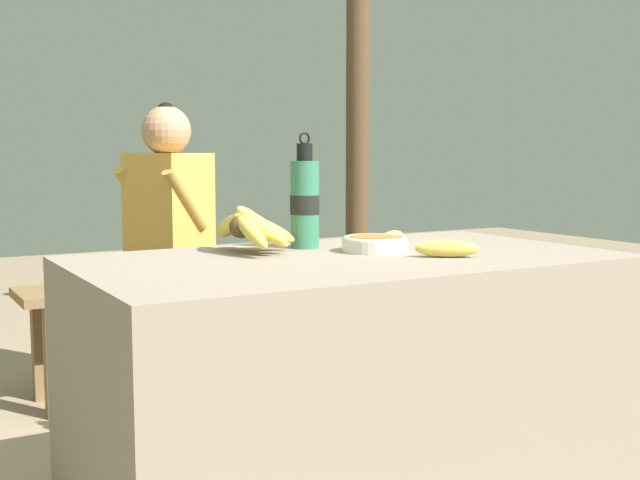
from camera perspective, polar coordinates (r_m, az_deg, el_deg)
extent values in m
cube|color=gray|center=(2.12, 2.09, -10.37)|extent=(1.37, 0.77, 0.69)
sphere|color=#4C381E|center=(2.09, -5.71, 0.92)|extent=(0.06, 0.06, 0.06)
ellipsoid|color=#E0C64C|center=(2.04, -4.89, 0.58)|extent=(0.05, 0.16, 0.10)
ellipsoid|color=#E0C64C|center=(2.06, -4.34, 0.79)|extent=(0.13, 0.16, 0.10)
ellipsoid|color=#E0C64C|center=(2.09, -4.07, 0.85)|extent=(0.16, 0.12, 0.13)
ellipsoid|color=#E0C64C|center=(2.12, -3.94, 0.86)|extent=(0.19, 0.04, 0.12)
ellipsoid|color=#E0C64C|center=(2.15, -4.55, 1.08)|extent=(0.19, 0.13, 0.14)
ellipsoid|color=#E0C64C|center=(2.16, -5.60, 1.01)|extent=(0.12, 0.18, 0.11)
ellipsoid|color=#E0C64C|center=(2.16, -6.40, 1.02)|extent=(0.05, 0.19, 0.10)
cylinder|color=silver|center=(2.15, 3.91, -0.39)|extent=(0.18, 0.18, 0.03)
torus|color=silver|center=(2.14, 3.92, 0.04)|extent=(0.18, 0.18, 0.02)
cylinder|color=olive|center=(2.14, 3.92, 0.15)|extent=(0.13, 0.13, 0.01)
cylinder|color=#337556|center=(2.22, -1.10, 2.53)|extent=(0.08, 0.08, 0.24)
cylinder|color=black|center=(2.22, -1.10, 2.53)|extent=(0.08, 0.08, 0.05)
cylinder|color=black|center=(2.21, -1.11, 6.26)|extent=(0.04, 0.04, 0.05)
torus|color=black|center=(2.21, -1.11, 7.25)|extent=(0.03, 0.01, 0.03)
ellipsoid|color=#E0C64C|center=(2.05, 9.00, -0.62)|extent=(0.16, 0.13, 0.04)
ellipsoid|color=#E0C64C|center=(2.27, 5.13, 0.10)|extent=(0.17, 0.15, 0.04)
cube|color=brown|center=(3.31, -7.91, -2.95)|extent=(1.49, 0.32, 0.04)
cube|color=brown|center=(3.06, -18.42, -8.20)|extent=(0.06, 0.06, 0.41)
cube|color=brown|center=(3.53, 2.71, -5.96)|extent=(0.06, 0.06, 0.41)
cube|color=brown|center=(3.29, -19.26, -7.23)|extent=(0.06, 0.06, 0.41)
cube|color=brown|center=(3.73, 0.72, -5.29)|extent=(0.06, 0.06, 0.41)
cylinder|color=#232328|center=(3.04, -13.51, -7.79)|extent=(0.09, 0.09, 0.44)
cylinder|color=#232328|center=(3.06, -11.72, -3.26)|extent=(0.31, 0.17, 0.09)
cylinder|color=#232328|center=(3.20, -15.32, -7.16)|extent=(0.09, 0.09, 0.44)
cylinder|color=#232328|center=(3.21, -13.59, -2.85)|extent=(0.31, 0.17, 0.09)
cube|color=gold|center=(3.18, -10.75, 1.54)|extent=(0.29, 0.38, 0.51)
cylinder|color=gold|center=(3.03, -9.49, 2.96)|extent=(0.21, 0.12, 0.25)
cylinder|color=gold|center=(3.29, -12.83, 3.15)|extent=(0.21, 0.12, 0.25)
sphere|color=tan|center=(3.17, -10.87, 7.65)|extent=(0.19, 0.19, 0.19)
sphere|color=black|center=(3.18, -10.90, 8.94)|extent=(0.07, 0.07, 0.07)
sphere|color=#4C381E|center=(3.47, -1.63, -1.20)|extent=(0.05, 0.05, 0.05)
ellipsoid|color=olive|center=(3.43, -0.98, -1.43)|extent=(0.07, 0.16, 0.09)
ellipsoid|color=olive|center=(3.47, -0.74, -1.29)|extent=(0.15, 0.10, 0.10)
ellipsoid|color=olive|center=(3.51, -0.99, -1.18)|extent=(0.16, 0.09, 0.11)
ellipsoid|color=olive|center=(3.53, -1.80, -1.15)|extent=(0.09, 0.17, 0.09)
cylinder|color=#4C3823|center=(4.07, 2.70, 9.62)|extent=(0.12, 0.12, 2.38)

